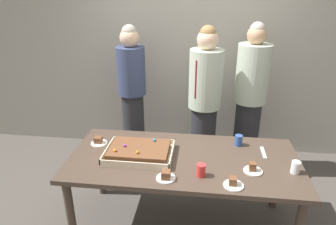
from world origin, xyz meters
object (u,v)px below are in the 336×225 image
at_px(cake_server_utensil, 263,153).
at_px(person_green_shirt_behind, 204,103).
at_px(party_table, 183,166).
at_px(drink_cup_middle, 239,140).
at_px(person_serving_front, 132,94).
at_px(drink_cup_far_end, 201,170).
at_px(plated_slice_far_left, 233,183).
at_px(person_striped_tie_right, 250,99).
at_px(plated_slice_near_left, 166,176).
at_px(plated_slice_far_right, 99,141).
at_px(drink_cup_nearest, 296,167).
at_px(sheet_cake, 139,151).
at_px(plated_slice_near_right, 253,169).

distance_m(cake_server_utensil, person_green_shirt_behind, 0.90).
height_order(party_table, drink_cup_middle, drink_cup_middle).
bearing_deg(party_table, person_serving_front, 122.64).
bearing_deg(drink_cup_far_end, plated_slice_far_left, -22.50).
distance_m(person_serving_front, person_green_shirt_behind, 0.89).
distance_m(person_serving_front, person_striped_tie_right, 1.37).
relative_size(plated_slice_near_left, plated_slice_far_right, 1.00).
relative_size(drink_cup_nearest, drink_cup_far_end, 1.00).
xyz_separation_m(drink_cup_far_end, person_serving_front, (-0.85, 1.34, 0.11)).
height_order(sheet_cake, drink_cup_nearest, sheet_cake).
xyz_separation_m(plated_slice_near_left, person_serving_front, (-0.59, 1.42, 0.14)).
height_order(plated_slice_near_right, cake_server_utensil, plated_slice_near_right).
bearing_deg(plated_slice_far_right, cake_server_utensil, 0.48).
xyz_separation_m(plated_slice_far_left, person_green_shirt_behind, (-0.23, 1.22, 0.15)).
xyz_separation_m(party_table, drink_cup_far_end, (0.15, -0.25, 0.13)).
bearing_deg(sheet_cake, person_striped_tie_right, 45.82).
height_order(plated_slice_far_right, person_striped_tie_right, person_striped_tie_right).
bearing_deg(plated_slice_far_left, plated_slice_near_right, 51.04).
bearing_deg(person_serving_front, plated_slice_near_left, 6.55).
distance_m(party_table, person_green_shirt_behind, 0.93).
xyz_separation_m(plated_slice_near_right, drink_cup_middle, (-0.07, 0.42, 0.03)).
distance_m(drink_cup_far_end, cake_server_utensil, 0.68).
xyz_separation_m(drink_cup_middle, person_striped_tie_right, (0.18, 0.79, 0.12)).
height_order(plated_slice_near_right, plated_slice_far_right, plated_slice_near_right).
distance_m(plated_slice_far_right, person_striped_tie_right, 1.74).
xyz_separation_m(plated_slice_far_right, person_striped_tie_right, (1.47, 0.92, 0.15)).
height_order(plated_slice_far_left, person_serving_front, person_serving_front).
bearing_deg(drink_cup_middle, drink_cup_nearest, -44.80).
height_order(party_table, drink_cup_far_end, drink_cup_far_end).
bearing_deg(person_serving_front, plated_slice_far_left, 21.13).
bearing_deg(drink_cup_far_end, plated_slice_near_left, -163.55).
xyz_separation_m(plated_slice_near_right, cake_server_utensil, (0.13, 0.30, -0.02)).
height_order(sheet_cake, plated_slice_far_right, sheet_cake).
bearing_deg(person_serving_front, sheet_cake, -0.01).
distance_m(plated_slice_far_left, person_green_shirt_behind, 1.25).
relative_size(sheet_cake, drink_cup_middle, 5.76).
bearing_deg(plated_slice_far_right, plated_slice_far_left, -22.69).
bearing_deg(drink_cup_nearest, drink_cup_far_end, -169.93).
xyz_separation_m(drink_cup_far_end, person_striped_tie_right, (0.52, 1.32, 0.12)).
distance_m(plated_slice_near_left, plated_slice_far_right, 0.84).
distance_m(sheet_cake, plated_slice_near_left, 0.42).
bearing_deg(plated_slice_far_left, party_table, 138.45).
xyz_separation_m(plated_slice_near_left, drink_cup_nearest, (1.00, 0.21, 0.02)).
bearing_deg(sheet_cake, drink_cup_nearest, -4.81).
distance_m(plated_slice_far_right, cake_server_utensil, 1.50).
height_order(plated_slice_far_left, plated_slice_far_right, same).
bearing_deg(plated_slice_far_left, person_serving_front, 127.15).
distance_m(plated_slice_near_left, person_serving_front, 1.54).
relative_size(drink_cup_far_end, person_green_shirt_behind, 0.06).
bearing_deg(plated_slice_near_right, party_table, 166.13).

